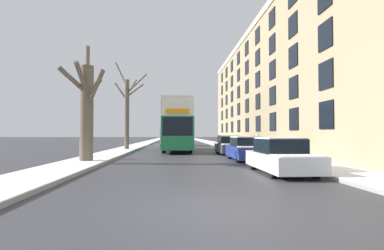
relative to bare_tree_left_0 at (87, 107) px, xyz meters
name	(u,v)px	position (x,y,z in m)	size (l,w,h in m)	color
ground_plane	(215,208)	(5.51, -9.87, -2.98)	(320.00, 320.00, 0.00)	#38383D
sidewalk_left	(150,142)	(-0.10, 43.13, -2.90)	(2.36, 130.00, 0.16)	gray
sidewalk_right	(207,142)	(11.12, 43.13, -2.90)	(2.36, 130.00, 0.16)	gray
terrace_facade_right	(289,89)	(16.80, 14.67, 3.33)	(9.10, 41.72, 12.60)	tan
bare_tree_left_0	(87,107)	(0.00, 0.00, 0.00)	(2.37, 2.72, 6.64)	brown
bare_tree_left_1	(127,109)	(0.16, 12.76, 0.96)	(3.40, 3.13, 8.70)	brown
double_decker_bus	(177,124)	(4.91, 11.76, -0.45)	(2.54, 11.30, 4.47)	#1E7A47
parked_car_0	(281,157)	(8.91, -4.42, -2.32)	(1.77, 4.43, 1.41)	silver
parked_car_1	(246,149)	(8.91, 1.32, -2.31)	(1.69, 4.49, 1.43)	navy
parked_car_2	(229,146)	(8.91, 6.90, -2.31)	(1.71, 4.04, 1.46)	#474C56
oncoming_van	(168,136)	(3.82, 24.52, -1.66)	(1.97, 5.42, 2.45)	white
pedestrian_left_sidewalk	(88,144)	(-0.67, 2.67, -2.01)	(0.38, 0.38, 1.76)	#4C4742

